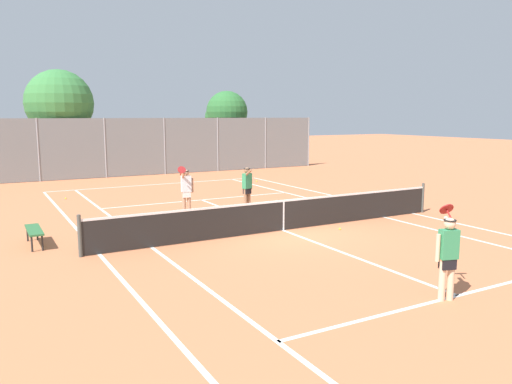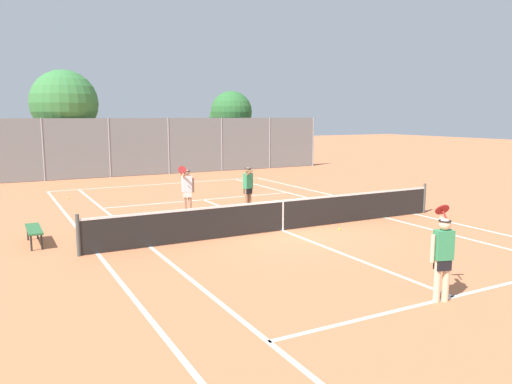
{
  "view_description": "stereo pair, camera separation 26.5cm",
  "coord_description": "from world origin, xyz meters",
  "px_view_note": "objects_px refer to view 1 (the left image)",
  "views": [
    {
      "loc": [
        -7.97,
        -12.62,
        3.48
      ],
      "look_at": [
        -0.12,
        1.5,
        1.0
      ],
      "focal_mm": 35.0,
      "sensor_mm": 36.0,
      "label": 1
    },
    {
      "loc": [
        -7.74,
        -12.74,
        3.48
      ],
      "look_at": [
        -0.12,
        1.5,
        1.0
      ],
      "focal_mm": 35.0,
      "sensor_mm": 36.0,
      "label": 2
    }
  ],
  "objects_px": {
    "tree_behind_left": "(60,105)",
    "tennis_net": "(283,214)",
    "loose_tennis_ball_5": "(281,220)",
    "loose_tennis_ball_3": "(257,181)",
    "loose_tennis_ball_1": "(66,198)",
    "courtside_bench": "(34,231)",
    "player_near_side": "(448,253)",
    "player_far_left": "(186,189)",
    "player_far_right": "(247,186)",
    "loose_tennis_ball_0": "(340,229)",
    "tree_behind_right": "(225,113)"
  },
  "relations": [
    {
      "from": "loose_tennis_ball_0",
      "to": "tree_behind_right",
      "type": "relative_size",
      "value": 0.01
    },
    {
      "from": "player_far_left",
      "to": "loose_tennis_ball_1",
      "type": "bearing_deg",
      "value": 120.32
    },
    {
      "from": "loose_tennis_ball_3",
      "to": "loose_tennis_ball_5",
      "type": "bearing_deg",
      "value": -114.43
    },
    {
      "from": "player_far_left",
      "to": "loose_tennis_ball_3",
      "type": "distance_m",
      "value": 9.24
    },
    {
      "from": "courtside_bench",
      "to": "tree_behind_left",
      "type": "height_order",
      "value": "tree_behind_left"
    },
    {
      "from": "tennis_net",
      "to": "loose_tennis_ball_0",
      "type": "bearing_deg",
      "value": -26.67
    },
    {
      "from": "loose_tennis_ball_1",
      "to": "loose_tennis_ball_5",
      "type": "xyz_separation_m",
      "value": [
        5.61,
        -8.15,
        0.0
      ]
    },
    {
      "from": "player_near_side",
      "to": "loose_tennis_ball_1",
      "type": "distance_m",
      "value": 16.45
    },
    {
      "from": "player_near_side",
      "to": "player_far_left",
      "type": "bearing_deg",
      "value": 97.05
    },
    {
      "from": "loose_tennis_ball_0",
      "to": "loose_tennis_ball_5",
      "type": "distance_m",
      "value": 2.18
    },
    {
      "from": "courtside_bench",
      "to": "tree_behind_left",
      "type": "bearing_deg",
      "value": 79.13
    },
    {
      "from": "tennis_net",
      "to": "loose_tennis_ball_3",
      "type": "height_order",
      "value": "tennis_net"
    },
    {
      "from": "loose_tennis_ball_0",
      "to": "tree_behind_right",
      "type": "xyz_separation_m",
      "value": [
        5.38,
        19.37,
        3.61
      ]
    },
    {
      "from": "loose_tennis_ball_0",
      "to": "loose_tennis_ball_3",
      "type": "height_order",
      "value": "same"
    },
    {
      "from": "loose_tennis_ball_1",
      "to": "courtside_bench",
      "type": "height_order",
      "value": "courtside_bench"
    },
    {
      "from": "player_near_side",
      "to": "loose_tennis_ball_3",
      "type": "distance_m",
      "value": 17.55
    },
    {
      "from": "player_far_right",
      "to": "loose_tennis_ball_5",
      "type": "relative_size",
      "value": 24.24
    },
    {
      "from": "courtside_bench",
      "to": "tree_behind_left",
      "type": "xyz_separation_m",
      "value": [
        3.11,
        16.2,
        3.68
      ]
    },
    {
      "from": "player_far_left",
      "to": "loose_tennis_ball_5",
      "type": "relative_size",
      "value": 26.88
    },
    {
      "from": "tennis_net",
      "to": "player_near_side",
      "type": "distance_m",
      "value": 6.46
    },
    {
      "from": "loose_tennis_ball_0",
      "to": "loose_tennis_ball_5",
      "type": "bearing_deg",
      "value": 113.93
    },
    {
      "from": "loose_tennis_ball_3",
      "to": "tree_behind_left",
      "type": "distance_m",
      "value": 12.14
    },
    {
      "from": "player_far_right",
      "to": "loose_tennis_ball_0",
      "type": "distance_m",
      "value": 4.44
    },
    {
      "from": "player_far_right",
      "to": "loose_tennis_ball_3",
      "type": "height_order",
      "value": "player_far_right"
    },
    {
      "from": "tree_behind_left",
      "to": "loose_tennis_ball_0",
      "type": "bearing_deg",
      "value": -74.22
    },
    {
      "from": "tennis_net",
      "to": "loose_tennis_ball_5",
      "type": "bearing_deg",
      "value": 60.71
    },
    {
      "from": "player_far_left",
      "to": "player_far_right",
      "type": "relative_size",
      "value": 1.11
    },
    {
      "from": "player_far_right",
      "to": "loose_tennis_ball_5",
      "type": "xyz_separation_m",
      "value": [
        0.09,
        -2.25,
        -0.88
      ]
    },
    {
      "from": "player_near_side",
      "to": "loose_tennis_ball_5",
      "type": "xyz_separation_m",
      "value": [
        1.08,
        7.64,
        -0.89
      ]
    },
    {
      "from": "loose_tennis_ball_1",
      "to": "courtside_bench",
      "type": "relative_size",
      "value": 0.04
    },
    {
      "from": "player_far_right",
      "to": "player_near_side",
      "type": "bearing_deg",
      "value": -95.77
    },
    {
      "from": "loose_tennis_ball_0",
      "to": "loose_tennis_ball_1",
      "type": "xyz_separation_m",
      "value": [
        -6.49,
        10.14,
        0.0
      ]
    },
    {
      "from": "loose_tennis_ball_0",
      "to": "player_near_side",
      "type": "bearing_deg",
      "value": -109.22
    },
    {
      "from": "loose_tennis_ball_3",
      "to": "tree_behind_right",
      "type": "bearing_deg",
      "value": 75.55
    },
    {
      "from": "tree_behind_right",
      "to": "player_near_side",
      "type": "bearing_deg",
      "value": -106.38
    },
    {
      "from": "loose_tennis_ball_5",
      "to": "courtside_bench",
      "type": "relative_size",
      "value": 0.04
    },
    {
      "from": "loose_tennis_ball_3",
      "to": "loose_tennis_ball_1",
      "type": "bearing_deg",
      "value": -174.44
    },
    {
      "from": "loose_tennis_ball_5",
      "to": "loose_tennis_ball_0",
      "type": "bearing_deg",
      "value": -66.07
    },
    {
      "from": "loose_tennis_ball_5",
      "to": "tree_behind_right",
      "type": "height_order",
      "value": "tree_behind_right"
    },
    {
      "from": "player_far_left",
      "to": "tree_behind_right",
      "type": "height_order",
      "value": "tree_behind_right"
    },
    {
      "from": "loose_tennis_ball_5",
      "to": "tennis_net",
      "type": "bearing_deg",
      "value": -119.29
    },
    {
      "from": "player_near_side",
      "to": "player_far_right",
      "type": "height_order",
      "value": "player_near_side"
    },
    {
      "from": "tree_behind_left",
      "to": "loose_tennis_ball_1",
      "type": "bearing_deg",
      "value": -98.01
    },
    {
      "from": "tennis_net",
      "to": "tree_behind_right",
      "type": "bearing_deg",
      "value": 69.51
    },
    {
      "from": "player_near_side",
      "to": "loose_tennis_ball_1",
      "type": "xyz_separation_m",
      "value": [
        -4.52,
        15.79,
        -0.89
      ]
    },
    {
      "from": "loose_tennis_ball_3",
      "to": "player_far_right",
      "type": "bearing_deg",
      "value": -121.63
    },
    {
      "from": "player_far_right",
      "to": "tree_behind_right",
      "type": "bearing_deg",
      "value": 67.22
    },
    {
      "from": "tennis_net",
      "to": "player_far_left",
      "type": "distance_m",
      "value": 4.16
    },
    {
      "from": "player_far_left",
      "to": "player_far_right",
      "type": "xyz_separation_m",
      "value": [
        2.26,
        -0.33,
        -0.02
      ]
    },
    {
      "from": "tree_behind_left",
      "to": "tennis_net",
      "type": "bearing_deg",
      "value": -78.26
    }
  ]
}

